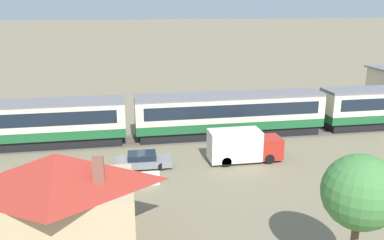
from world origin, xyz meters
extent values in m
cylinder|color=black|center=(-13.44, -1.25, 0.45)|extent=(0.90, 0.18, 0.90)
cylinder|color=black|center=(-13.44, 0.18, 0.45)|extent=(0.90, 0.18, 0.90)
cube|color=#1E6033|center=(-26.33, -0.54, 1.30)|extent=(17.90, 3.20, 0.80)
cube|color=beige|center=(-26.33, -0.54, 2.75)|extent=(17.90, 3.20, 2.10)
cube|color=#192330|center=(-26.33, -0.54, 2.86)|extent=(16.47, 3.24, 1.18)
cube|color=slate|center=(-26.33, -0.54, 3.95)|extent=(17.90, 3.01, 0.30)
cube|color=black|center=(-26.33, -0.54, 0.46)|extent=(17.19, 2.75, 0.88)
cylinder|color=black|center=(-20.42, -1.25, 0.45)|extent=(0.90, 0.18, 0.90)
cylinder|color=black|center=(-20.42, 0.18, 0.45)|extent=(0.90, 0.18, 0.90)
cylinder|color=black|center=(-32.24, -1.25, 0.45)|extent=(0.90, 0.18, 0.90)
cylinder|color=black|center=(-32.24, 0.18, 0.45)|extent=(0.90, 0.18, 0.90)
cube|color=#1E6033|center=(-45.12, -0.54, 1.30)|extent=(17.90, 3.20, 0.80)
cube|color=beige|center=(-45.12, -0.54, 2.75)|extent=(17.90, 3.20, 2.10)
cube|color=#192330|center=(-45.12, -0.54, 2.86)|extent=(16.47, 3.24, 1.18)
cube|color=slate|center=(-45.12, -0.54, 3.95)|extent=(17.90, 3.01, 0.30)
cube|color=black|center=(-45.12, -0.54, 0.46)|extent=(17.19, 2.75, 0.88)
cylinder|color=black|center=(-39.21, -1.25, 0.45)|extent=(0.90, 0.18, 0.90)
cylinder|color=black|center=(-39.21, 0.18, 0.45)|extent=(0.90, 0.18, 0.90)
cube|color=#665B51|center=(-31.31, -0.54, 0.01)|extent=(162.54, 3.60, 0.01)
cube|color=#4C4238|center=(-31.31, -1.25, 0.02)|extent=(162.54, 0.12, 0.04)
cube|color=#4C4238|center=(-31.31, 0.18, 0.02)|extent=(162.54, 0.12, 0.04)
cube|color=tan|center=(-39.81, -16.71, 1.62)|extent=(7.54, 5.00, 3.25)
pyramid|color=#9E2D23|center=(-39.81, -16.71, 4.16)|extent=(8.14, 5.40, 1.83)
cube|color=brown|center=(-37.70, -17.71, 4.25)|extent=(0.56, 0.56, 1.65)
cube|color=gray|center=(-34.95, -7.10, 0.45)|extent=(4.35, 1.85, 0.56)
cube|color=#192330|center=(-35.07, -7.10, 0.96)|extent=(2.18, 1.56, 0.47)
cylinder|color=black|center=(-33.62, -7.91, 0.31)|extent=(0.62, 0.20, 0.62)
cylinder|color=black|center=(-33.59, -6.33, 0.31)|extent=(0.62, 0.20, 0.62)
cylinder|color=black|center=(-36.30, -7.86, 0.31)|extent=(0.62, 0.20, 0.62)
cylinder|color=black|center=(-36.27, -6.29, 0.31)|extent=(0.62, 0.20, 0.62)
cube|color=#B2281E|center=(-24.77, -7.18, 1.07)|extent=(1.76, 2.00, 1.70)
cube|color=#192330|center=(-23.88, -7.18, 1.41)|extent=(0.03, 1.67, 0.75)
cube|color=silver|center=(-27.71, -7.18, 1.42)|extent=(4.11, 2.09, 2.40)
cylinder|color=black|center=(-25.06, -8.09, 0.40)|extent=(0.80, 0.26, 0.80)
cylinder|color=black|center=(-25.06, -6.27, 0.40)|extent=(0.80, 0.26, 0.80)
cylinder|color=black|center=(-28.59, -8.09, 0.40)|extent=(0.80, 0.26, 0.80)
cylinder|color=black|center=(-28.59, -6.27, 0.40)|extent=(0.80, 0.26, 0.80)
sphere|color=#427F3D|center=(-26.41, -22.19, 4.44)|extent=(3.36, 3.36, 3.36)
camera|label=1|loc=(-36.40, -36.69, 12.28)|focal=38.00mm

